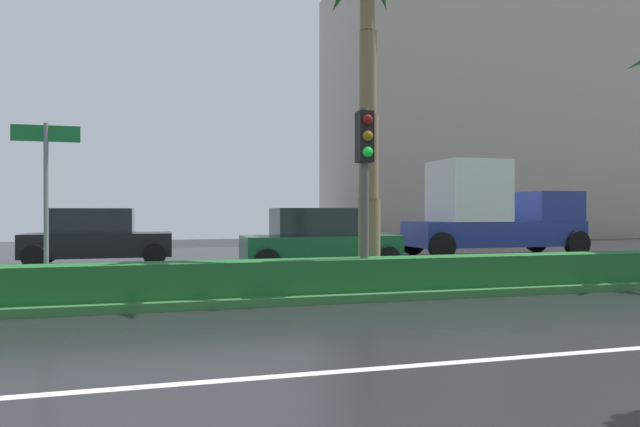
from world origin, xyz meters
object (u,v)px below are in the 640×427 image
street_name_sign (46,185)px  car_in_traffic_third (318,240)px  car_in_traffic_second (98,237)px  box_truck_lead (491,213)px  traffic_signal_median_right (365,164)px

street_name_sign → car_in_traffic_third: (6.11, 4.63, -1.25)m
car_in_traffic_second → car_in_traffic_third: (6.12, -3.39, 0.00)m
car_in_traffic_third → box_truck_lead: bearing=23.3°
car_in_traffic_second → car_in_traffic_third: size_ratio=1.00×
car_in_traffic_second → car_in_traffic_third: bearing=-29.0°
car_in_traffic_second → box_truck_lead: bearing=-0.7°
street_name_sign → box_truck_lead: box_truck_lead is taller
street_name_sign → box_truck_lead: bearing=30.0°
box_truck_lead → traffic_signal_median_right: bearing=-133.5°
box_truck_lead → car_in_traffic_third: bearing=-156.7°
traffic_signal_median_right → car_in_traffic_third: 5.49m
car_in_traffic_second → box_truck_lead: (13.61, -0.17, 0.72)m
traffic_signal_median_right → box_truck_lead: traffic_signal_median_right is taller
car_in_traffic_third → car_in_traffic_second: bearing=151.0°
car_in_traffic_second → box_truck_lead: size_ratio=0.67×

